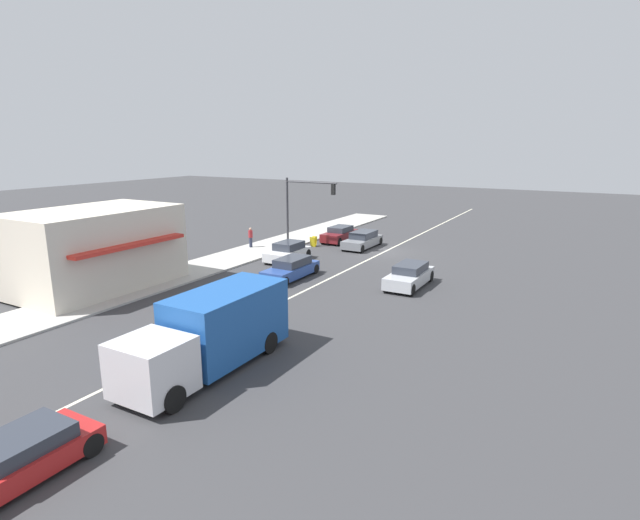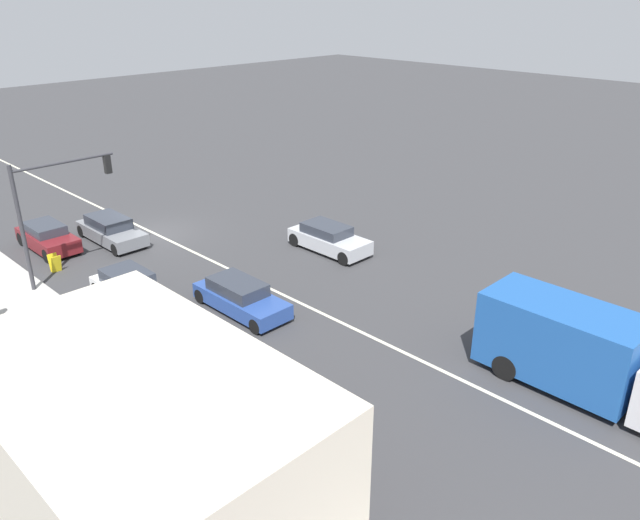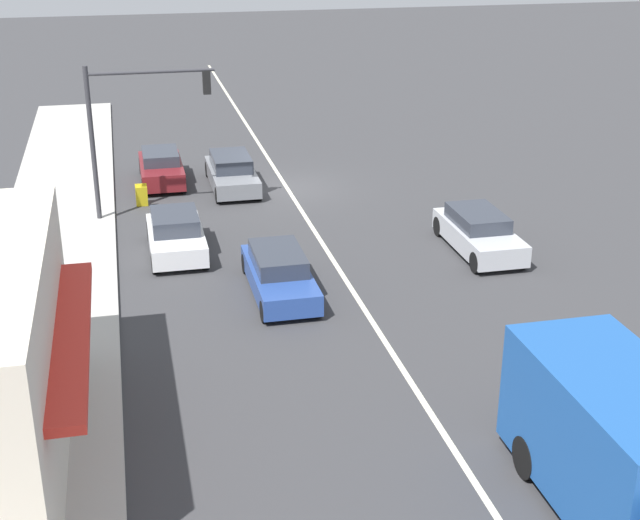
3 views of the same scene
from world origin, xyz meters
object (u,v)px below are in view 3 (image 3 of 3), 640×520
(pedestrian, at_px, (24,217))
(coupe_blue, at_px, (279,274))
(sedan_maroon, at_px, (161,168))
(sedan_silver, at_px, (479,232))
(suv_grey, at_px, (232,172))
(traffic_signal_main, at_px, (131,116))
(van_white, at_px, (176,235))
(delivery_truck, at_px, (638,470))
(warning_aframe_sign, at_px, (142,196))

(pedestrian, bearing_deg, coupe_blue, 142.03)
(sedan_maroon, height_order, sedan_silver, sedan_silver)
(pedestrian, bearing_deg, suv_grey, -148.35)
(traffic_signal_main, relative_size, van_white, 1.44)
(sedan_maroon, relative_size, suv_grey, 0.89)
(traffic_signal_main, bearing_deg, delivery_truck, 112.32)
(van_white, bearing_deg, delivery_truck, 113.76)
(warning_aframe_sign, distance_m, van_white, 5.42)
(pedestrian, xyz_separation_m, sedan_maroon, (-5.00, -6.13, -0.31))
(suv_grey, bearing_deg, coupe_blue, 90.00)
(delivery_truck, xyz_separation_m, sedan_silver, (-2.80, -14.34, -0.80))
(pedestrian, xyz_separation_m, warning_aframe_sign, (-4.06, -3.19, -0.54))
(suv_grey, distance_m, sedan_silver, 11.50)
(warning_aframe_sign, xyz_separation_m, coupe_blue, (-3.74, 9.28, 0.20))
(pedestrian, bearing_deg, warning_aframe_sign, -141.86)
(coupe_blue, bearing_deg, warning_aframe_sign, -68.05)
(traffic_signal_main, bearing_deg, sedan_silver, 151.88)
(warning_aframe_sign, relative_size, suv_grey, 0.18)
(warning_aframe_sign, distance_m, delivery_truck, 23.19)
(delivery_truck, distance_m, sedan_maroon, 25.67)
(van_white, bearing_deg, pedestrian, -23.23)
(traffic_signal_main, height_order, sedan_silver, traffic_signal_main)
(delivery_truck, xyz_separation_m, suv_grey, (4.40, -23.31, -0.82))
(traffic_signal_main, bearing_deg, sedan_maroon, -104.51)
(delivery_truck, bearing_deg, sedan_silver, -101.05)
(traffic_signal_main, height_order, warning_aframe_sign, traffic_signal_main)
(traffic_signal_main, height_order, van_white, traffic_signal_main)
(warning_aframe_sign, height_order, delivery_truck, delivery_truck)
(warning_aframe_sign, distance_m, coupe_blue, 10.01)
(sedan_maroon, distance_m, suv_grey, 3.09)
(coupe_blue, relative_size, suv_grey, 0.99)
(sedan_maroon, bearing_deg, sedan_silver, 134.19)
(traffic_signal_main, xyz_separation_m, sedan_maroon, (-1.12, -4.34, -3.25))
(coupe_blue, distance_m, suv_grey, 10.90)
(delivery_truck, height_order, suv_grey, delivery_truck)
(warning_aframe_sign, xyz_separation_m, sedan_silver, (-10.94, 7.35, 0.24))
(coupe_blue, bearing_deg, van_white, -54.62)
(pedestrian, relative_size, delivery_truck, 0.22)
(pedestrian, relative_size, sedan_maroon, 0.40)
(sedan_silver, bearing_deg, warning_aframe_sign, -33.90)
(coupe_blue, bearing_deg, traffic_signal_main, -63.50)
(coupe_blue, distance_m, sedan_maroon, 12.53)
(delivery_truck, xyz_separation_m, sedan_maroon, (7.20, -24.63, -0.81))
(pedestrian, bearing_deg, sedan_silver, 164.50)
(van_white, height_order, sedan_silver, van_white)
(traffic_signal_main, bearing_deg, coupe_blue, 116.50)
(sedan_maroon, bearing_deg, warning_aframe_sign, 72.26)
(pedestrian, distance_m, sedan_maroon, 7.92)
(traffic_signal_main, xyz_separation_m, pedestrian, (3.88, 1.78, -2.93))
(warning_aframe_sign, bearing_deg, pedestrian, 38.14)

